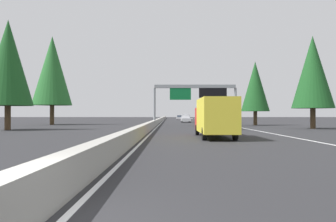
# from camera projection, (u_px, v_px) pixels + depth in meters

# --- Properties ---
(ground_plane) EXTENTS (320.00, 320.00, 0.00)m
(ground_plane) POSITION_uv_depth(u_px,v_px,m) (159.00, 124.00, 65.17)
(ground_plane) COLOR #262628
(median_barrier) EXTENTS (180.00, 0.56, 0.90)m
(median_barrier) POSITION_uv_depth(u_px,v_px,m) (161.00, 120.00, 85.18)
(median_barrier) COLOR #9E9B93
(median_barrier) RESTS_ON ground
(shoulder_stripe_right) EXTENTS (160.00, 0.16, 0.01)m
(shoulder_stripe_right) POSITION_uv_depth(u_px,v_px,m) (212.00, 122.00, 75.11)
(shoulder_stripe_right) COLOR silver
(shoulder_stripe_right) RESTS_ON ground
(shoulder_stripe_median) EXTENTS (160.00, 0.16, 0.01)m
(shoulder_stripe_median) POSITION_uv_depth(u_px,v_px,m) (162.00, 122.00, 75.17)
(shoulder_stripe_median) COLOR silver
(shoulder_stripe_median) RESTS_ON ground
(sign_gantry_overhead) EXTENTS (0.50, 12.68, 6.29)m
(sign_gantry_overhead) POSITION_uv_depth(u_px,v_px,m) (196.00, 93.00, 50.84)
(sign_gantry_overhead) COLOR gray
(sign_gantry_overhead) RESTS_ON ground
(box_truck_near_center) EXTENTS (8.50, 2.40, 2.95)m
(box_truck_near_center) POSITION_uv_depth(u_px,v_px,m) (214.00, 117.00, 25.53)
(box_truck_near_center) COLOR gold
(box_truck_near_center) RESTS_ON ground
(minivan_far_center) EXTENTS (5.00, 1.95, 1.69)m
(minivan_far_center) POSITION_uv_depth(u_px,v_px,m) (225.00, 121.00, 41.76)
(minivan_far_center) COLOR slate
(minivan_far_center) RESTS_ON ground
(pickup_mid_left) EXTENTS (5.60, 2.00, 1.86)m
(pickup_mid_left) POSITION_uv_depth(u_px,v_px,m) (186.00, 118.00, 75.29)
(pickup_mid_left) COLOR silver
(pickup_mid_left) RESTS_ON ground
(sedan_far_left) EXTENTS (4.40, 1.80, 1.47)m
(sedan_far_left) POSITION_uv_depth(u_px,v_px,m) (179.00, 118.00, 116.58)
(sedan_far_left) COLOR silver
(sedan_far_left) RESTS_ON ground
(conifer_right_near) EXTENTS (5.09, 5.09, 11.58)m
(conifer_right_near) POSITION_uv_depth(u_px,v_px,m) (313.00, 72.00, 41.57)
(conifer_right_near) COLOR #4C3823
(conifer_right_near) RESTS_ON ground
(conifer_right_mid) EXTENTS (4.60, 4.60, 10.46)m
(conifer_right_mid) POSITION_uv_depth(u_px,v_px,m) (255.00, 87.00, 54.90)
(conifer_right_mid) COLOR #4C3823
(conifer_right_mid) RESTS_ON ground
(conifer_left_foreground) EXTENTS (5.57, 5.57, 12.66)m
(conifer_left_foreground) POSITION_uv_depth(u_px,v_px,m) (8.00, 63.00, 38.24)
(conifer_left_foreground) COLOR #4C3823
(conifer_left_foreground) RESTS_ON ground
(conifer_left_near) EXTENTS (6.77, 6.77, 15.39)m
(conifer_left_near) POSITION_uv_depth(u_px,v_px,m) (52.00, 71.00, 57.99)
(conifer_left_near) COLOR #4C3823
(conifer_left_near) RESTS_ON ground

